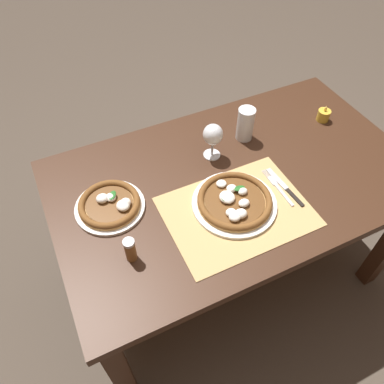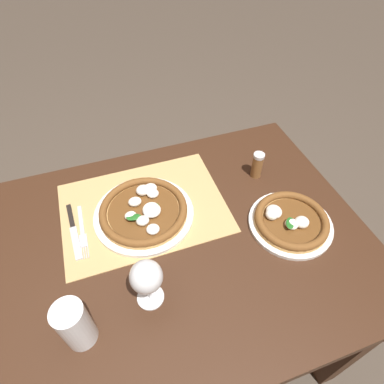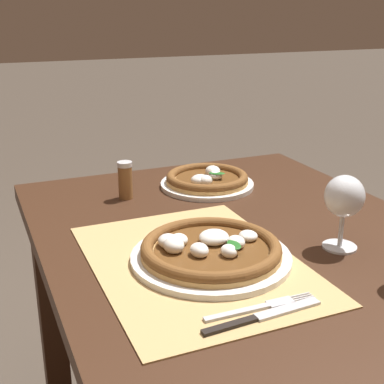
{
  "view_description": "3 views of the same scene",
  "coord_description": "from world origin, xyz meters",
  "px_view_note": "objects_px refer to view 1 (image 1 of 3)",
  "views": [
    {
      "loc": [
        -0.59,
        -0.83,
        1.81
      ],
      "look_at": [
        -0.21,
        -0.03,
        0.78
      ],
      "focal_mm": 35.0,
      "sensor_mm": 36.0,
      "label": 1
    },
    {
      "loc": [
        -0.02,
        0.52,
        1.54
      ],
      "look_at": [
        -0.24,
        -0.12,
        0.79
      ],
      "focal_mm": 30.0,
      "sensor_mm": 36.0,
      "label": 2
    },
    {
      "loc": [
        0.76,
        -0.52,
        1.21
      ],
      "look_at": [
        -0.23,
        -0.1,
        0.83
      ],
      "focal_mm": 50.0,
      "sensor_mm": 36.0,
      "label": 3
    }
  ],
  "objects_px": {
    "wine_glass": "(213,136)",
    "fork": "(278,187)",
    "pepper_shaker": "(130,250)",
    "knife": "(285,187)",
    "votive_candle": "(323,116)",
    "pizza_far": "(110,205)",
    "pizza_near": "(234,201)",
    "pint_glass": "(245,125)"
  },
  "relations": [
    {
      "from": "pizza_near",
      "to": "fork",
      "type": "relative_size",
      "value": 1.55
    },
    {
      "from": "votive_candle",
      "to": "wine_glass",
      "type": "bearing_deg",
      "value": 178.98
    },
    {
      "from": "pizza_far",
      "to": "fork",
      "type": "bearing_deg",
      "value": -16.56
    },
    {
      "from": "pepper_shaker",
      "to": "pint_glass",
      "type": "bearing_deg",
      "value": 29.34
    },
    {
      "from": "pizza_near",
      "to": "wine_glass",
      "type": "xyz_separation_m",
      "value": [
        0.05,
        0.27,
        0.08
      ]
    },
    {
      "from": "pizza_far",
      "to": "pepper_shaker",
      "type": "relative_size",
      "value": 2.62
    },
    {
      "from": "pizza_far",
      "to": "votive_candle",
      "type": "bearing_deg",
      "value": 4.34
    },
    {
      "from": "wine_glass",
      "to": "pint_glass",
      "type": "xyz_separation_m",
      "value": [
        0.18,
        0.04,
        -0.04
      ]
    },
    {
      "from": "pizza_far",
      "to": "pepper_shaker",
      "type": "bearing_deg",
      "value": -89.96
    },
    {
      "from": "pint_glass",
      "to": "fork",
      "type": "height_order",
      "value": "pint_glass"
    },
    {
      "from": "pizza_far",
      "to": "votive_candle",
      "type": "relative_size",
      "value": 3.53
    },
    {
      "from": "knife",
      "to": "votive_candle",
      "type": "xyz_separation_m",
      "value": [
        0.39,
        0.27,
        0.02
      ]
    },
    {
      "from": "pizza_near",
      "to": "pepper_shaker",
      "type": "distance_m",
      "value": 0.42
    },
    {
      "from": "pizza_far",
      "to": "wine_glass",
      "type": "distance_m",
      "value": 0.48
    },
    {
      "from": "pizza_far",
      "to": "knife",
      "type": "height_order",
      "value": "pizza_far"
    },
    {
      "from": "wine_glass",
      "to": "votive_candle",
      "type": "xyz_separation_m",
      "value": [
        0.56,
        -0.01,
        -0.08
      ]
    },
    {
      "from": "pizza_far",
      "to": "pint_glass",
      "type": "relative_size",
      "value": 1.75
    },
    {
      "from": "knife",
      "to": "pepper_shaker",
      "type": "bearing_deg",
      "value": -176.43
    },
    {
      "from": "pizza_near",
      "to": "votive_candle",
      "type": "bearing_deg",
      "value": 23.16
    },
    {
      "from": "knife",
      "to": "wine_glass",
      "type": "bearing_deg",
      "value": 121.17
    },
    {
      "from": "pizza_near",
      "to": "fork",
      "type": "distance_m",
      "value": 0.19
    },
    {
      "from": "wine_glass",
      "to": "pizza_near",
      "type": "bearing_deg",
      "value": -100.18
    },
    {
      "from": "wine_glass",
      "to": "pepper_shaker",
      "type": "height_order",
      "value": "wine_glass"
    },
    {
      "from": "pizza_far",
      "to": "votive_candle",
      "type": "xyz_separation_m",
      "value": [
        1.02,
        0.08,
        0.0
      ]
    },
    {
      "from": "knife",
      "to": "pepper_shaker",
      "type": "xyz_separation_m",
      "value": [
        -0.63,
        -0.04,
        0.04
      ]
    },
    {
      "from": "pizza_far",
      "to": "pepper_shaker",
      "type": "distance_m",
      "value": 0.23
    },
    {
      "from": "knife",
      "to": "pepper_shaker",
      "type": "relative_size",
      "value": 2.22
    },
    {
      "from": "pizza_far",
      "to": "wine_glass",
      "type": "bearing_deg",
      "value": 10.74
    },
    {
      "from": "wine_glass",
      "to": "votive_candle",
      "type": "bearing_deg",
      "value": -1.02
    },
    {
      "from": "pizza_far",
      "to": "wine_glass",
      "type": "xyz_separation_m",
      "value": [
        0.46,
        0.09,
        0.09
      ]
    },
    {
      "from": "votive_candle",
      "to": "pepper_shaker",
      "type": "distance_m",
      "value": 1.06
    },
    {
      "from": "pint_glass",
      "to": "pizza_far",
      "type": "bearing_deg",
      "value": -168.67
    },
    {
      "from": "votive_candle",
      "to": "fork",
      "type": "bearing_deg",
      "value": -148.19
    },
    {
      "from": "fork",
      "to": "pepper_shaker",
      "type": "height_order",
      "value": "pepper_shaker"
    },
    {
      "from": "pizza_near",
      "to": "pepper_shaker",
      "type": "xyz_separation_m",
      "value": [
        -0.41,
        -0.05,
        0.03
      ]
    },
    {
      "from": "pizza_far",
      "to": "fork",
      "type": "relative_size",
      "value": 1.27
    },
    {
      "from": "fork",
      "to": "knife",
      "type": "xyz_separation_m",
      "value": [
        0.02,
        -0.01,
        0.0
      ]
    },
    {
      "from": "wine_glass",
      "to": "fork",
      "type": "distance_m",
      "value": 0.32
    },
    {
      "from": "wine_glass",
      "to": "fork",
      "type": "bearing_deg",
      "value": -61.74
    },
    {
      "from": "pizza_far",
      "to": "pepper_shaker",
      "type": "xyz_separation_m",
      "value": [
        0.0,
        -0.23,
        0.03
      ]
    },
    {
      "from": "pizza_near",
      "to": "votive_candle",
      "type": "relative_size",
      "value": 4.32
    },
    {
      "from": "pizza_near",
      "to": "fork",
      "type": "xyz_separation_m",
      "value": [
        0.19,
        0.0,
        -0.02
      ]
    }
  ]
}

